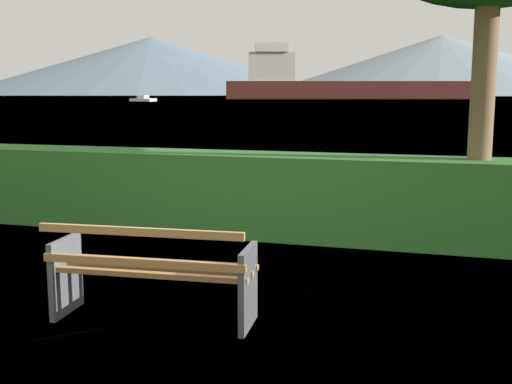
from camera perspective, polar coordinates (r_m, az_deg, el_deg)
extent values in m
plane|color=olive|center=(5.52, -9.17, -11.40)|extent=(1400.00, 1400.00, 0.00)
plane|color=#7A99A8|center=(312.25, 16.24, 8.35)|extent=(620.00, 620.00, 0.00)
cube|color=#A0703F|center=(5.20, -10.06, -7.45)|extent=(1.72, 0.20, 0.04)
cube|color=#A0703F|center=(5.38, -9.29, -6.90)|extent=(1.72, 0.20, 0.04)
cube|color=#A0703F|center=(5.55, -8.57, -6.37)|extent=(1.72, 0.20, 0.04)
cube|color=#A0703F|center=(5.11, -10.41, -6.39)|extent=(1.72, 0.18, 0.06)
cube|color=#A0703F|center=(5.00, -10.70, -3.59)|extent=(1.72, 0.18, 0.06)
cube|color=#4C4C51|center=(5.73, -17.05, -7.35)|extent=(0.09, 0.51, 0.68)
cube|color=#4C4C51|center=(5.16, -0.73, -8.77)|extent=(0.09, 0.51, 0.68)
cube|color=#2D6B28|center=(8.44, 0.64, -0.23)|extent=(10.35, 0.89, 1.11)
cylinder|color=brown|center=(8.12, 20.02, 7.49)|extent=(0.29, 0.29, 3.54)
cube|color=#471E19|center=(209.41, 8.66, 9.22)|extent=(81.06, 35.71, 5.72)
cube|color=beige|center=(206.64, 1.42, 11.38)|extent=(17.05, 14.02, 9.15)
cube|color=silver|center=(206.97, 1.43, 13.04)|extent=(13.20, 13.72, 2.86)
cube|color=silver|center=(147.98, -10.32, 8.31)|extent=(6.85, 4.23, 0.69)
cube|color=silver|center=(147.98, -10.33, 8.56)|extent=(2.71, 2.30, 0.63)
cone|color=slate|center=(664.97, -9.54, 11.31)|extent=(383.19, 383.19, 58.83)
cone|color=gray|center=(570.25, 16.55, 11.06)|extent=(317.75, 317.75, 51.01)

